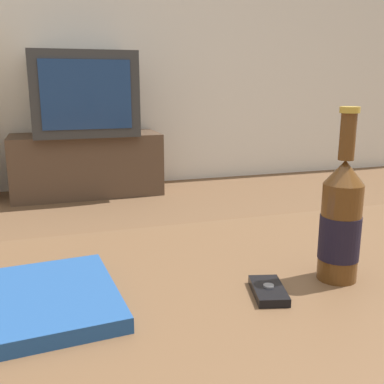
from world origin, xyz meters
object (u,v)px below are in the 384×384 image
at_px(television, 83,94).
at_px(cell_phone, 270,292).
at_px(tv_stand, 87,164).
at_px(beer_bottle, 341,222).
at_px(table_book, 53,298).

relative_size(television, cell_phone, 6.89).
height_order(tv_stand, television, television).
xyz_separation_m(beer_bottle, cell_phone, (-0.14, -0.02, -0.10)).
distance_m(tv_stand, table_book, 2.69).
xyz_separation_m(tv_stand, cell_phone, (0.07, -2.74, 0.26)).
bearing_deg(television, tv_stand, 90.00).
relative_size(television, table_book, 2.63).
bearing_deg(beer_bottle, tv_stand, 94.52).
bearing_deg(cell_phone, beer_bottle, 24.14).
height_order(television, table_book, television).
bearing_deg(cell_phone, tv_stand, 105.78).
bearing_deg(beer_bottle, cell_phone, -170.14).
height_order(television, beer_bottle, television).
height_order(beer_bottle, cell_phone, beer_bottle).
xyz_separation_m(television, cell_phone, (0.07, -2.73, -0.25)).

